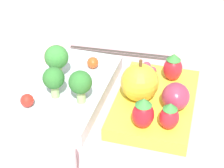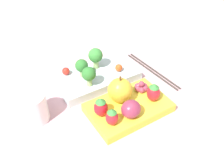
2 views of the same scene
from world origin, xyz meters
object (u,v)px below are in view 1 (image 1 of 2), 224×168
(bento_box_fruit, at_px, (155,103))
(apple, at_px, (140,81))
(cherry_tomato_1, at_px, (93,63))
(strawberry_2, at_px, (169,116))
(broccoli_floret_1, at_px, (80,83))
(strawberry_0, at_px, (173,67))
(plum, at_px, (176,96))
(broccoli_floret_0, at_px, (54,79))
(grape_cluster, at_px, (146,71))
(strawberry_1, at_px, (143,113))
(bento_box_savoury, at_px, (71,89))
(chopsticks_pair, at_px, (121,52))
(cherry_tomato_0, at_px, (27,100))
(broccoli_floret_2, at_px, (57,58))

(bento_box_fruit, bearing_deg, apple, 104.46)
(cherry_tomato_1, height_order, strawberry_2, strawberry_2)
(broccoli_floret_1, xyz_separation_m, strawberry_0, (0.11, -0.12, -0.01))
(bento_box_fruit, relative_size, plum, 4.22)
(broccoli_floret_0, relative_size, grape_cluster, 1.41)
(grape_cluster, bearing_deg, strawberry_1, -169.98)
(bento_box_savoury, height_order, chopsticks_pair, bento_box_savoury)
(bento_box_savoury, distance_m, plum, 0.18)
(broccoli_floret_1, height_order, chopsticks_pair, broccoli_floret_1)
(strawberry_0, distance_m, plum, 0.08)
(broccoli_floret_0, bearing_deg, cherry_tomato_1, -16.78)
(apple, distance_m, strawberry_1, 0.07)
(plum, bearing_deg, bento_box_savoury, 86.58)
(cherry_tomato_0, height_order, plum, plum)
(broccoli_floret_2, bearing_deg, bento_box_savoury, -110.00)
(apple, xyz_separation_m, strawberry_0, (0.06, -0.04, -0.01))
(strawberry_0, height_order, strawberry_1, same)
(strawberry_0, distance_m, strawberry_1, 0.13)
(chopsticks_pair, bearing_deg, plum, -142.07)
(plum, distance_m, chopsticks_pair, 0.22)
(plum, bearing_deg, strawberry_0, 12.17)
(bento_box_savoury, height_order, broccoli_floret_0, broccoli_floret_0)
(cherry_tomato_1, bearing_deg, broccoli_floret_1, -171.42)
(broccoli_floret_1, height_order, broccoli_floret_2, broccoli_floret_2)
(plum, height_order, chopsticks_pair, plum)
(bento_box_savoury, distance_m, grape_cluster, 0.13)
(cherry_tomato_0, bearing_deg, strawberry_1, -86.93)
(plum, bearing_deg, chopsticks_pair, 37.93)
(bento_box_savoury, xyz_separation_m, broccoli_floret_2, (0.01, 0.02, 0.05))
(broccoli_floret_0, xyz_separation_m, broccoli_floret_2, (0.05, 0.02, 0.01))
(broccoli_floret_1, bearing_deg, grape_cluster, -37.04)
(plum, bearing_deg, bento_box_fruit, 62.46)
(cherry_tomato_1, xyz_separation_m, strawberry_1, (-0.12, -0.12, 0.01))
(broccoli_floret_0, height_order, strawberry_1, broccoli_floret_0)
(apple, distance_m, strawberry_2, 0.08)
(broccoli_floret_0, bearing_deg, bento_box_savoury, -11.63)
(apple, height_order, plum, apple)
(strawberry_0, distance_m, grape_cluster, 0.05)
(grape_cluster, bearing_deg, strawberry_0, -86.90)
(apple, bearing_deg, strawberry_0, -32.30)
(bento_box_savoury, relative_size, bento_box_fruit, 1.15)
(strawberry_0, height_order, strawberry_2, strawberry_0)
(broccoli_floret_0, bearing_deg, grape_cluster, -49.85)
(cherry_tomato_0, bearing_deg, broccoli_floret_0, -42.03)
(bento_box_savoury, bearing_deg, broccoli_floret_2, 70.00)
(strawberry_0, distance_m, strawberry_2, 0.12)
(bento_box_fruit, xyz_separation_m, strawberry_0, (0.06, -0.02, 0.03))
(broccoli_floret_0, xyz_separation_m, strawberry_1, (-0.02, -0.14, -0.01))
(strawberry_2, bearing_deg, strawberry_0, 6.81)
(plum, distance_m, grape_cluster, 0.09)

